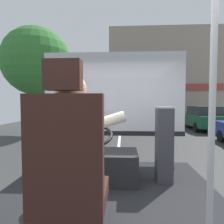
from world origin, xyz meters
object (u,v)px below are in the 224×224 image
at_px(driver_seat, 69,179).
at_px(steering_console, 97,165).
at_px(bus_driver, 73,144).
at_px(parked_car_green, 204,117).
at_px(handrail_pole, 212,118).
at_px(fare_box, 164,144).

xyz_separation_m(driver_seat, steering_console, (0.00, 1.34, -0.35)).
height_order(bus_driver, parked_car_green, bus_driver).
distance_m(steering_console, parked_car_green, 11.38).
height_order(steering_console, handrail_pole, handrail_pole).
height_order(driver_seat, fare_box, driver_seat).
distance_m(bus_driver, handrail_pole, 0.97).
bearing_deg(parked_car_green, handrail_pole, -111.66).
distance_m(steering_console, handrail_pole, 1.74).
height_order(bus_driver, steering_console, bus_driver).
bearing_deg(driver_seat, parked_car_green, 64.45).
bearing_deg(fare_box, parked_car_green, 65.60).
bearing_deg(parked_car_green, fare_box, -114.40).
relative_size(bus_driver, handrail_pole, 0.42).
bearing_deg(steering_console, bus_driver, -90.00).
relative_size(fare_box, parked_car_green, 0.25).
bearing_deg(fare_box, bus_driver, -125.45).
xyz_separation_m(driver_seat, parked_car_green, (5.42, 11.34, -0.48)).
distance_m(driver_seat, handrail_pole, 1.04).
xyz_separation_m(steering_console, handrail_pole, (0.95, -1.25, 0.74)).
relative_size(driver_seat, handrail_pole, 0.69).
relative_size(steering_console, fare_box, 1.09).
height_order(fare_box, parked_car_green, fare_box).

